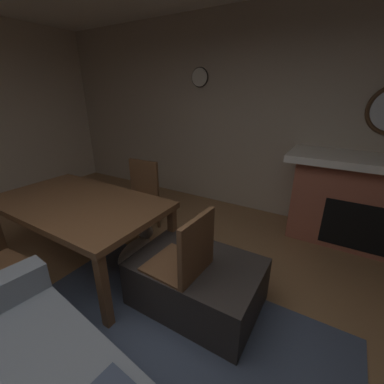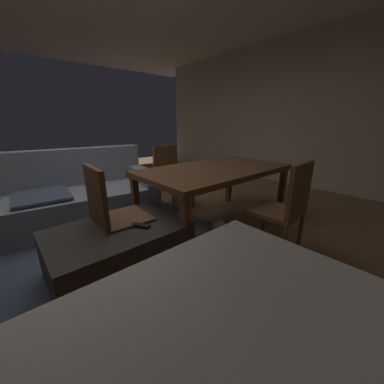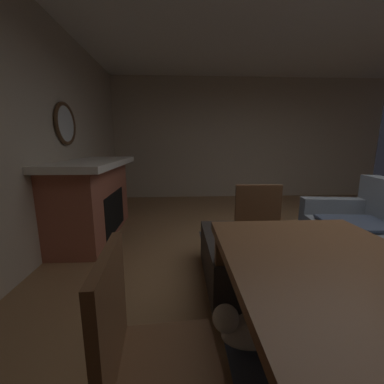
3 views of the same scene
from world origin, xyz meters
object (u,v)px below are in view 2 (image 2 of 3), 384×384
Objects in this scene: ottoman_coffee_table at (119,251)px; dining_chair_south at (285,205)px; couch at (77,197)px; small_dog at (202,231)px; dining_chair_north at (171,173)px; dining_table at (215,173)px; dining_chair_west at (111,212)px; potted_plant at (180,171)px; tv_remote at (141,226)px.

ottoman_coffee_table is 1.56m from dining_chair_south.
small_dog is at bearing -63.82° from couch.
dining_table is at bearing -89.62° from dining_chair_north.
dining_chair_west reaches higher than dining_table.
potted_plant is 0.80× the size of small_dog.
small_dog is (-0.47, -0.28, -0.49)m from dining_table.
small_dog is (0.68, -0.03, -0.26)m from tv_remote.
small_dog is (-0.48, 0.62, -0.35)m from dining_chair_south.
potted_plant is at bearing 15.89° from tv_remote.
couch is 1.88× the size of ottoman_coffee_table.
ottoman_coffee_table is at bearing -92.65° from couch.
couch reaches higher than tv_remote.
couch is 1.76m from small_dog.
potted_plant is at bearing 46.29° from dining_chair_north.
ottoman_coffee_table is 1.15× the size of dining_chair_west.
dining_chair_south is 1.00× the size of dining_chair_north.
couch is 12.53× the size of tv_remote.
potted_plant reaches higher than ottoman_coffee_table.
dining_chair_north is 2.02× the size of potted_plant.
dining_chair_west is at bearing -144.97° from dining_chair_north.
ottoman_coffee_table is at bearing 114.05° from tv_remote.
couch is at bearing 162.68° from dining_chair_north.
couch is 4.36× the size of potted_plant.
dining_chair_north is (1.28, 0.90, 0.00)m from dining_chair_west.
dining_chair_south reaches higher than small_dog.
dining_chair_north is at bearing -17.32° from couch.
tv_remote is 0.09× the size of dining_table.
couch reaches higher than small_dog.
potted_plant is (2.22, 0.64, -0.06)m from couch.
dining_chair_west reaches higher than ottoman_coffee_table.
ottoman_coffee_table is 1.70m from dining_chair_north.
tv_remote is 0.35× the size of potted_plant.
dining_chair_north is at bearing 90.38° from dining_table.
dining_table is at bearing 30.94° from small_dog.
tv_remote is 0.17× the size of dining_chair_west.
dining_table is 3.89× the size of potted_plant.
dining_table is at bearing 90.40° from dining_chair_south.
dining_chair_south reaches higher than potted_plant.
dining_chair_west is (-1.29, 0.00, -0.15)m from dining_table.
dining_chair_west is (0.02, 0.14, 0.31)m from ottoman_coffee_table.
tv_remote is 3.05m from potted_plant.
dining_chair_west is 1.00× the size of dining_chair_north.
tv_remote is at bearing -134.31° from potted_plant.
couch reaches higher than potted_plant.
dining_chair_west is 2.98m from potted_plant.
couch is at bearing 63.67° from tv_remote.
dining_chair_west is 1.58m from dining_chair_south.
dining_chair_west and dining_chair_north have the same top height.
tv_remote is at bearing -86.53° from couch.
ottoman_coffee_table is 0.30m from tv_remote.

